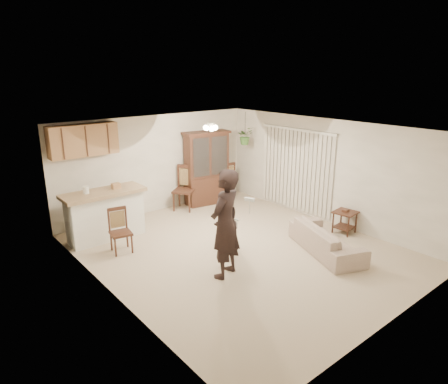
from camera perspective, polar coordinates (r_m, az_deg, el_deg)
floor at (r=8.36m, az=2.28°, el=-8.31°), size 6.50×6.50×0.00m
ceiling at (r=7.63m, az=2.50°, el=8.92°), size 5.50×6.50×0.02m
wall_back at (r=10.46m, az=-9.61°, el=3.96°), size 5.50×0.02×2.50m
wall_front at (r=6.05m, az=23.57°, el=-7.11°), size 5.50×0.02×2.50m
wall_left at (r=6.49m, az=-16.07°, el=-4.66°), size 0.02×6.50×2.50m
wall_right at (r=9.89m, az=14.35°, el=2.91°), size 0.02×6.50×2.50m
breakfast_bar at (r=9.11m, az=-16.57°, el=-3.42°), size 1.60×0.55×1.00m
bar_top at (r=8.94m, az=-16.86°, el=-0.12°), size 1.75×0.70×0.08m
upper_cabinets at (r=9.35m, az=-19.46°, el=7.00°), size 1.50×0.34×0.70m
vertical_blinds at (r=10.43m, az=10.20°, el=3.05°), size 0.06×2.30×2.10m
ceiling_fixture at (r=8.68m, az=-1.88°, el=9.25°), size 0.36×0.36×0.20m
hanging_plant at (r=11.01m, az=3.01°, el=8.01°), size 0.43×0.37×0.48m
plant_cord at (r=10.96m, az=3.04°, el=9.69°), size 0.01×0.01×0.65m
sofa at (r=8.41m, az=14.43°, el=-5.98°), size 1.38×2.01×0.73m
adult at (r=7.04m, az=0.16°, el=-5.30°), size 0.77×0.64×1.80m
child at (r=8.04m, az=0.20°, el=-4.10°), size 0.73×0.61×1.35m
china_hutch at (r=10.93m, az=-2.49°, el=3.37°), size 1.33×0.68×2.01m
side_table at (r=9.51m, az=16.84°, el=-4.09°), size 0.52×0.52×0.57m
chair_bar at (r=8.45m, az=-14.46°, el=-6.66°), size 0.47×0.47×0.92m
chair_hutch_left at (r=10.64m, az=-5.72°, el=-0.79°), size 0.73×0.73×1.18m
chair_hutch_right at (r=11.59m, az=0.08°, el=0.64°), size 0.51×0.51×1.07m
controller_adult at (r=6.63m, az=3.67°, el=-1.08°), size 0.11×0.18×0.05m
controller_child at (r=7.83m, az=1.81°, el=-3.97°), size 0.05×0.11×0.03m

